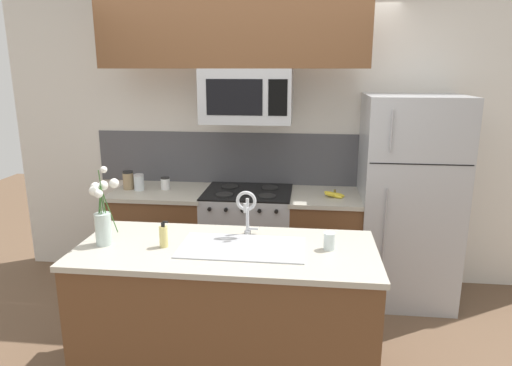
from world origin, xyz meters
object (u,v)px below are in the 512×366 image
at_px(refrigerator, 407,200).
at_px(drinking_glass, 329,241).
at_px(storage_jar_medium, 139,182).
at_px(microwave, 247,96).
at_px(storage_jar_tall, 128,180).
at_px(sink_faucet, 247,207).
at_px(storage_jar_short, 165,183).
at_px(flower_vase, 103,218).
at_px(dish_soap_bottle, 164,236).
at_px(stove_range, 248,241).
at_px(banana_bunch, 335,195).

bearing_deg(refrigerator, drinking_glass, -119.80).
distance_m(storage_jar_medium, drinking_glass, 2.01).
height_order(microwave, storage_jar_tall, microwave).
bearing_deg(refrigerator, sink_faucet, -139.06).
distance_m(storage_jar_short, flower_vase, 1.32).
bearing_deg(refrigerator, storage_jar_medium, -178.81).
relative_size(storage_jar_medium, dish_soap_bottle, 0.88).
xyz_separation_m(stove_range, storage_jar_medium, (-0.97, -0.03, 0.52)).
distance_m(microwave, drinking_glass, 1.57).
bearing_deg(banana_bunch, storage_jar_medium, 178.89).
distance_m(microwave, sink_faucet, 1.21).
xyz_separation_m(storage_jar_medium, storage_jar_short, (0.22, 0.06, -0.02)).
height_order(storage_jar_medium, drinking_glass, storage_jar_medium).
xyz_separation_m(sink_faucet, dish_soap_bottle, (-0.48, -0.24, -0.13)).
distance_m(stove_range, refrigerator, 1.42).
distance_m(storage_jar_short, banana_bunch, 1.50).
distance_m(storage_jar_tall, storage_jar_medium, 0.11).
bearing_deg(flower_vase, microwave, 60.21).
relative_size(stove_range, drinking_glass, 8.94).
bearing_deg(banana_bunch, drinking_glass, -94.56).
bearing_deg(dish_soap_bottle, flower_vase, 179.47).
height_order(stove_range, drinking_glass, drinking_glass).
relative_size(stove_range, dish_soap_bottle, 5.64).
height_order(refrigerator, storage_jar_medium, refrigerator).
bearing_deg(storage_jar_short, microwave, -3.95).
bearing_deg(storage_jar_medium, sink_faucet, -42.65).
height_order(storage_jar_tall, dish_soap_bottle, same).
bearing_deg(microwave, flower_vase, -119.79).
xyz_separation_m(banana_bunch, flower_vase, (-1.47, -1.22, 0.14)).
distance_m(stove_range, storage_jar_medium, 1.10).
xyz_separation_m(storage_jar_short, dish_soap_bottle, (0.41, -1.32, 0.01)).
height_order(stove_range, sink_faucet, sink_faucet).
xyz_separation_m(stove_range, refrigerator, (1.36, 0.02, 0.42)).
distance_m(storage_jar_medium, banana_bunch, 1.72).
relative_size(storage_jar_short, drinking_glass, 1.05).
distance_m(sink_faucet, flower_vase, 0.89).
bearing_deg(dish_soap_bottle, refrigerator, 37.48).
distance_m(refrigerator, sink_faucet, 1.64).
distance_m(banana_bunch, drinking_glass, 1.15).
height_order(refrigerator, dish_soap_bottle, refrigerator).
distance_m(stove_range, storage_jar_short, 0.90).
height_order(sink_faucet, flower_vase, flower_vase).
height_order(sink_faucet, drinking_glass, sink_faucet).
height_order(microwave, storage_jar_medium, microwave).
xyz_separation_m(refrigerator, drinking_glass, (-0.71, -1.23, 0.08)).
relative_size(microwave, storage_jar_medium, 5.13).
distance_m(storage_jar_medium, storage_jar_short, 0.23).
xyz_separation_m(sink_faucet, drinking_glass, (0.52, -0.17, -0.15)).
bearing_deg(banana_bunch, microwave, 176.89).
relative_size(banana_bunch, flower_vase, 0.39).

